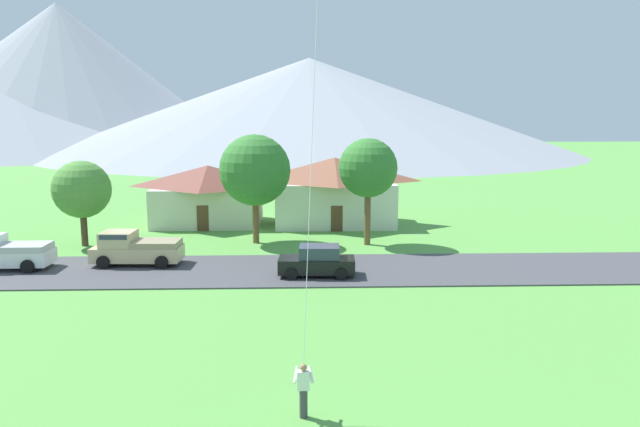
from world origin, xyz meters
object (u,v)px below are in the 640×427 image
at_px(house_leftmost, 208,194).
at_px(tree_right_of_center, 368,168).
at_px(tree_left_of_center, 82,190).
at_px(pickup_truck_sand_east_side, 135,248).
at_px(house_left_center, 335,190).
at_px(pickup_truck_white_west_side, 2,252).
at_px(tree_center, 255,170).
at_px(parked_car_black_mid_west, 317,262).

height_order(house_leftmost, tree_right_of_center, tree_right_of_center).
relative_size(tree_left_of_center, pickup_truck_sand_east_side, 1.11).
distance_m(house_left_center, pickup_truck_white_west_side, 24.66).
xyz_separation_m(house_left_center, pickup_truck_white_west_side, (-20.06, -14.24, -1.79)).
bearing_deg(tree_center, house_leftmost, 119.70).
distance_m(tree_center, pickup_truck_white_west_side, 16.32).
bearing_deg(parked_car_black_mid_west, tree_center, 113.74).
bearing_deg(parked_car_black_mid_west, pickup_truck_sand_east_side, 164.91).
relative_size(house_leftmost, tree_center, 1.21).
relative_size(tree_center, tree_right_of_center, 1.03).
relative_size(house_left_center, pickup_truck_sand_east_side, 1.94).
bearing_deg(pickup_truck_white_west_side, tree_right_of_center, 16.05).
height_order(house_leftmost, parked_car_black_mid_west, house_leftmost).
height_order(house_left_center, tree_right_of_center, tree_right_of_center).
xyz_separation_m(tree_right_of_center, parked_car_black_mid_west, (-3.71, -8.38, -4.43)).
distance_m(tree_right_of_center, pickup_truck_sand_east_side, 16.06).
bearing_deg(tree_right_of_center, house_leftmost, 144.85).
bearing_deg(house_left_center, tree_left_of_center, -156.36).
relative_size(house_left_center, parked_car_black_mid_west, 2.40).
bearing_deg(pickup_truck_sand_east_side, tree_right_of_center, 20.69).
distance_m(house_leftmost, tree_left_of_center, 11.15).
height_order(tree_center, pickup_truck_sand_east_side, tree_center).
distance_m(house_leftmost, tree_center, 9.30).
height_order(house_left_center, tree_left_of_center, tree_left_of_center).
relative_size(house_leftmost, parked_car_black_mid_west, 2.15).
bearing_deg(parked_car_black_mid_west, tree_right_of_center, 66.13).
xyz_separation_m(tree_left_of_center, tree_center, (11.69, 0.59, 1.22)).
bearing_deg(tree_right_of_center, tree_center, 173.93).
xyz_separation_m(tree_left_of_center, tree_right_of_center, (19.45, -0.23, 1.40)).
bearing_deg(pickup_truck_white_west_side, pickup_truck_sand_east_side, 6.36).
relative_size(house_leftmost, pickup_truck_sand_east_side, 1.74).
bearing_deg(tree_left_of_center, pickup_truck_sand_east_side, -48.98).
bearing_deg(pickup_truck_white_west_side, tree_left_of_center, 69.59).
bearing_deg(tree_center, pickup_truck_sand_east_side, -136.92).
distance_m(tree_left_of_center, parked_car_black_mid_west, 18.19).
distance_m(house_leftmost, pickup_truck_sand_east_side, 14.31).
height_order(tree_right_of_center, pickup_truck_sand_east_side, tree_right_of_center).
xyz_separation_m(tree_right_of_center, pickup_truck_sand_east_side, (-14.49, -5.47, -4.24)).
xyz_separation_m(house_leftmost, pickup_truck_white_west_side, (-9.70, -14.87, -1.44)).
xyz_separation_m(tree_left_of_center, pickup_truck_sand_east_side, (4.96, -5.70, -2.84)).
xyz_separation_m(tree_left_of_center, pickup_truck_white_west_side, (-2.43, -6.52, -2.84)).
bearing_deg(tree_center, tree_right_of_center, -6.07).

